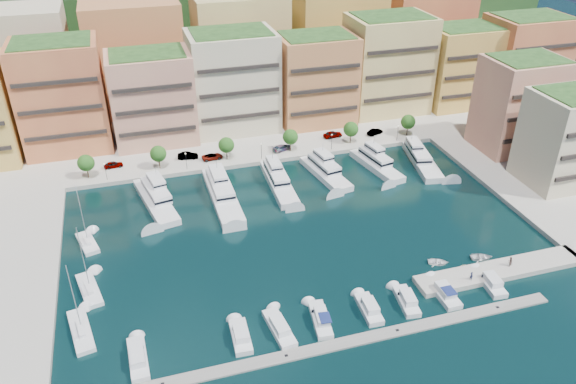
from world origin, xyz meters
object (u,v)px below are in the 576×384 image
(lamppost_0, at_px, (105,169))
(yacht_4, at_px, (324,171))
(tender_1, at_px, (463,266))
(sailboat_0, at_px, (81,332))
(yacht_2, at_px, (222,192))
(car_4, at_px, (333,134))
(tree_0, at_px, (86,163))
(car_1, at_px, (188,156))
(person_1, at_px, (510,261))
(car_5, at_px, (375,132))
(tree_4, at_px, (351,129))
(yacht_3, at_px, (278,180))
(yacht_6, at_px, (421,158))
(cruiser_3, at_px, (279,328))
(cruiser_0, at_px, (138,359))
(tree_1, at_px, (158,154))
(cruiser_4, at_px, (321,320))
(cruiser_8, at_px, (490,283))
(cruiser_6, at_px, (407,301))
(sailboat_1, at_px, (89,290))
(person_0, at_px, (471,276))
(tender_0, at_px, (438,262))
(lamppost_3, at_px, (332,139))
(cruiser_5, at_px, (369,309))
(cruiser_2, at_px, (241,337))
(lamppost_4, at_px, (398,130))
(tender_2, at_px, (481,257))
(sailboat_2, at_px, (88,244))
(yacht_5, at_px, (375,163))
(car_3, at_px, (282,148))
(yacht_1, at_px, (156,198))
(car_2, at_px, (212,157))
(car_0, at_px, (113,165))
(cruiser_7, at_px, (444,293))
(tree_5, at_px, (408,122))
(tree_3, at_px, (290,137))

(lamppost_0, distance_m, yacht_4, 49.60)
(tender_1, bearing_deg, sailboat_0, 76.06)
(yacht_2, distance_m, car_4, 38.65)
(yacht_2, bearing_deg, tree_0, 150.92)
(car_1, relative_size, person_1, 2.58)
(car_5, bearing_deg, tree_4, 87.49)
(yacht_3, xyz_separation_m, yacht_6, (36.01, 0.34, -0.00))
(cruiser_3, bearing_deg, cruiser_0, 179.99)
(tree_1, bearing_deg, cruiser_4, -71.64)
(yacht_6, bearing_deg, cruiser_8, -103.36)
(cruiser_6, xyz_separation_m, sailboat_1, (-50.18, 18.19, -0.24))
(yacht_6, xyz_separation_m, person_0, (-13.76, -43.33, 0.63))
(cruiser_0, relative_size, car_1, 1.76)
(lamppost_0, bearing_deg, yacht_4, -12.07)
(tender_0, bearing_deg, person_0, -137.27)
(lamppost_3, distance_m, cruiser_5, 57.69)
(cruiser_0, distance_m, cruiser_4, 28.21)
(lamppost_3, relative_size, yacht_4, 0.23)
(tender_1, distance_m, person_1, 8.03)
(cruiser_0, distance_m, car_4, 82.47)
(cruiser_2, xyz_separation_m, cruiser_3, (6.15, -0.02, -0.00))
(cruiser_0, height_order, tender_0, cruiser_0)
(lamppost_4, bearing_deg, sailboat_1, -153.63)
(tender_2, bearing_deg, yacht_4, 37.70)
(lamppost_3, relative_size, sailboat_2, 0.32)
(lamppost_3, distance_m, yacht_5, 12.84)
(car_1, height_order, car_3, car_1)
(tender_1, distance_m, car_3, 56.23)
(tree_0, distance_m, yacht_1, 19.80)
(tree_0, height_order, cruiser_0, tree_0)
(car_1, bearing_deg, tender_0, -134.89)
(cruiser_8, relative_size, car_5, 1.68)
(sailboat_0, distance_m, car_2, 58.71)
(lamppost_0, relative_size, lamppost_4, 1.00)
(tree_1, height_order, car_5, tree_1)
(lamppost_0, distance_m, car_0, 6.38)
(car_5, bearing_deg, cruiser_2, 119.29)
(cruiser_3, xyz_separation_m, car_4, (32.37, 62.49, 1.30))
(cruiser_8, relative_size, tender_1, 5.61)
(tree_4, height_order, cruiser_7, tree_4)
(cruiser_2, bearing_deg, person_0, 1.82)
(tree_0, xyz_separation_m, cruiser_2, (22.36, -58.08, -4.20))
(tender_0, bearing_deg, cruiser_3, 127.24)
(cruiser_2, relative_size, sailboat_0, 0.55)
(tree_4, height_order, cruiser_2, tree_4)
(cruiser_7, height_order, car_2, car_2)
(tree_5, bearing_deg, tree_0, 180.00)
(tree_3, xyz_separation_m, person_1, (23.82, -55.35, -2.80))
(lamppost_0, bearing_deg, sailboat_2, -100.30)
(yacht_3, distance_m, cruiser_4, 44.67)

